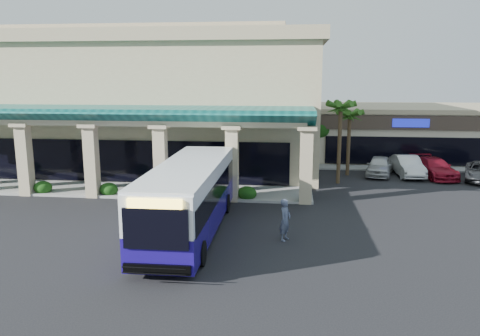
# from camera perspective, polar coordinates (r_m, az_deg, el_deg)

# --- Properties ---
(ground) EXTENTS (110.00, 110.00, 0.00)m
(ground) POSITION_cam_1_polar(r_m,az_deg,el_deg) (24.53, -6.04, -7.05)
(ground) COLOR black
(main_building) EXTENTS (30.80, 14.80, 11.35)m
(main_building) POSITION_cam_1_polar(r_m,az_deg,el_deg) (40.97, -12.40, 8.09)
(main_building) COLOR #C0B089
(main_building) RESTS_ON ground
(arcade) EXTENTS (30.00, 6.20, 5.70)m
(arcade) POSITION_cam_1_polar(r_m,az_deg,el_deg) (32.69, -17.36, 2.19)
(arcade) COLOR #0D524F
(arcade) RESTS_ON ground
(strip_mall) EXTENTS (22.50, 12.50, 4.90)m
(strip_mall) POSITION_cam_1_polar(r_m,az_deg,el_deg) (48.76, 21.76, 4.19)
(strip_mall) COLOR beige
(strip_mall) RESTS_ON ground
(palm_0) EXTENTS (2.40, 2.40, 6.60)m
(palm_0) POSITION_cam_1_polar(r_m,az_deg,el_deg) (34.19, 12.05, 3.58)
(palm_0) COLOR #285817
(palm_0) RESTS_ON ground
(palm_1) EXTENTS (2.40, 2.40, 5.80)m
(palm_1) POSITION_cam_1_polar(r_m,az_deg,el_deg) (37.30, 13.12, 3.52)
(palm_1) COLOR #285817
(palm_1) RESTS_ON ground
(broadleaf_tree) EXTENTS (2.60, 2.60, 4.81)m
(broadleaf_tree) POSITION_cam_1_polar(r_m,az_deg,el_deg) (42.14, 9.62, 3.80)
(broadleaf_tree) COLOR #143D0D
(broadleaf_tree) RESTS_ON ground
(transit_bus) EXTENTS (2.97, 12.42, 3.46)m
(transit_bus) POSITION_cam_1_polar(r_m,az_deg,el_deg) (23.06, -6.12, -3.74)
(transit_bus) COLOR navy
(transit_bus) RESTS_ON ground
(pedestrian) EXTENTS (0.73, 0.85, 1.99)m
(pedestrian) POSITION_cam_1_polar(r_m,az_deg,el_deg) (22.18, 5.54, -6.31)
(pedestrian) COLOR #505870
(pedestrian) RESTS_ON ground
(car_silver) EXTENTS (2.87, 4.74, 1.51)m
(car_silver) POSITION_cam_1_polar(r_m,az_deg,el_deg) (38.17, 16.62, 0.25)
(car_silver) COLOR silver
(car_silver) RESTS_ON ground
(car_white) EXTENTS (1.92, 4.89, 1.58)m
(car_white) POSITION_cam_1_polar(r_m,az_deg,el_deg) (38.61, 19.72, 0.23)
(car_white) COLOR silver
(car_white) RESTS_ON ground
(car_red) EXTENTS (3.06, 5.47, 1.50)m
(car_red) POSITION_cam_1_polar(r_m,az_deg,el_deg) (38.84, 22.56, 0.03)
(car_red) COLOR maroon
(car_red) RESTS_ON ground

